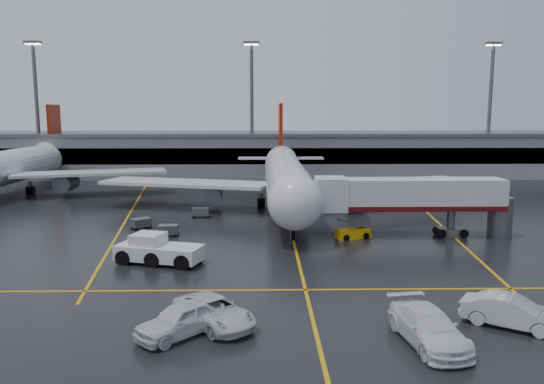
{
  "coord_description": "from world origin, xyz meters",
  "views": [
    {
      "loc": [
        -3.01,
        -57.53,
        12.36
      ],
      "look_at": [
        -2.0,
        -2.0,
        4.0
      ],
      "focal_mm": 34.63,
      "sensor_mm": 36.0,
      "label": 1
    }
  ],
  "objects": [
    {
      "name": "ground",
      "position": [
        0.0,
        0.0,
        0.0
      ],
      "size": [
        220.0,
        220.0,
        0.0
      ],
      "primitive_type": "plane",
      "color": "black",
      "rests_on": "ground"
    },
    {
      "name": "apron_line_centre",
      "position": [
        0.0,
        0.0,
        0.01
      ],
      "size": [
        0.25,
        90.0,
        0.02
      ],
      "primitive_type": "cube",
      "color": "gold",
      "rests_on": "ground"
    },
    {
      "name": "apron_line_stop",
      "position": [
        0.0,
        -22.0,
        0.01
      ],
      "size": [
        60.0,
        0.25,
        0.02
      ],
      "primitive_type": "cube",
      "color": "gold",
      "rests_on": "ground"
    },
    {
      "name": "apron_line_left",
      "position": [
        -20.0,
        10.0,
        0.01
      ],
      "size": [
        9.99,
        69.35,
        0.02
      ],
      "primitive_type": "cube",
      "rotation": [
        0.0,
        0.0,
        0.14
      ],
      "color": "gold",
      "rests_on": "ground"
    },
    {
      "name": "apron_line_right",
      "position": [
        18.0,
        10.0,
        0.01
      ],
      "size": [
        7.57,
        69.64,
        0.02
      ],
      "primitive_type": "cube",
      "rotation": [
        0.0,
        0.0,
        -0.1
      ],
      "color": "gold",
      "rests_on": "ground"
    },
    {
      "name": "terminal",
      "position": [
        0.0,
        47.93,
        4.32
      ],
      "size": [
        122.0,
        19.0,
        8.6
      ],
      "color": "gray",
      "rests_on": "ground"
    },
    {
      "name": "light_mast_left",
      "position": [
        -45.0,
        42.0,
        14.47
      ],
      "size": [
        3.0,
        1.2,
        25.45
      ],
      "color": "#595B60",
      "rests_on": "ground"
    },
    {
      "name": "light_mast_mid",
      "position": [
        -5.0,
        42.0,
        14.47
      ],
      "size": [
        3.0,
        1.2,
        25.45
      ],
      "color": "#595B60",
      "rests_on": "ground"
    },
    {
      "name": "light_mast_right",
      "position": [
        40.0,
        42.0,
        14.47
      ],
      "size": [
        3.0,
        1.2,
        25.45
      ],
      "color": "#595B60",
      "rests_on": "ground"
    },
    {
      "name": "main_airliner",
      "position": [
        0.0,
        9.7,
        4.21
      ],
      "size": [
        48.8,
        45.6,
        14.1
      ],
      "color": "silver",
      "rests_on": "ground"
    },
    {
      "name": "second_airliner",
      "position": [
        -42.0,
        21.7,
        4.21
      ],
      "size": [
        48.8,
        45.6,
        14.1
      ],
      "color": "silver",
      "rests_on": "ground"
    },
    {
      "name": "jet_bridge",
      "position": [
        11.87,
        -6.0,
        3.93
      ],
      "size": [
        19.9,
        3.4,
        6.05
      ],
      "color": "silver",
      "rests_on": "ground"
    },
    {
      "name": "pushback_tractor",
      "position": [
        -11.8,
        -14.94,
        1.01
      ],
      "size": [
        7.62,
        4.79,
        2.54
      ],
      "color": "silver",
      "rests_on": "ground"
    },
    {
      "name": "belt_loader",
      "position": [
        5.99,
        -6.59,
        0.52
      ],
      "size": [
        3.63,
        2.5,
        2.12
      ],
      "color": "#EBA60A",
      "rests_on": "ground"
    },
    {
      "name": "service_van_a",
      "position": [
        -5.88,
        -28.07,
        0.82
      ],
      "size": [
        5.81,
        6.34,
        1.65
      ],
      "primitive_type": "imported",
      "rotation": [
        0.0,
        0.0,
        0.67
      ],
      "color": "silver",
      "rests_on": "ground"
    },
    {
      "name": "service_van_b",
      "position": [
        5.93,
        -30.79,
        0.94
      ],
      "size": [
        3.58,
        6.78,
        1.87
      ],
      "primitive_type": "imported",
      "rotation": [
        0.0,
        0.0,
        0.15
      ],
      "color": "white",
      "rests_on": "ground"
    },
    {
      "name": "service_van_c",
      "position": [
        11.48,
        -28.67,
        0.92
      ],
      "size": [
        5.75,
        4.73,
        1.85
      ],
      "primitive_type": "imported",
      "rotation": [
        0.0,
        0.0,
        0.98
      ],
      "color": "silver",
      "rests_on": "ground"
    },
    {
      "name": "service_van_d",
      "position": [
        -7.62,
        -29.45,
        0.92
      ],
      "size": [
        5.37,
        5.34,
        1.84
      ],
      "primitive_type": "imported",
      "rotation": [
        0.0,
        0.0,
        -0.79
      ],
      "color": "silver",
      "rests_on": "ground"
    },
    {
      "name": "baggage_cart_a",
      "position": [
        -12.66,
        -5.15,
        0.63
      ],
      "size": [
        2.03,
        1.35,
        1.12
      ],
      "color": "#595B60",
      "rests_on": "ground"
    },
    {
      "name": "baggage_cart_b",
      "position": [
        -16.2,
        -1.66,
        0.63
      ],
      "size": [
        2.37,
        2.26,
        1.12
      ],
      "color": "#595B60",
      "rests_on": "ground"
    },
    {
      "name": "baggage_cart_c",
      "position": [
        -10.46,
        4.51,
        0.63
      ],
      "size": [
        2.0,
        1.3,
        1.12
      ],
      "color": "#595B60",
      "rests_on": "ground"
    }
  ]
}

